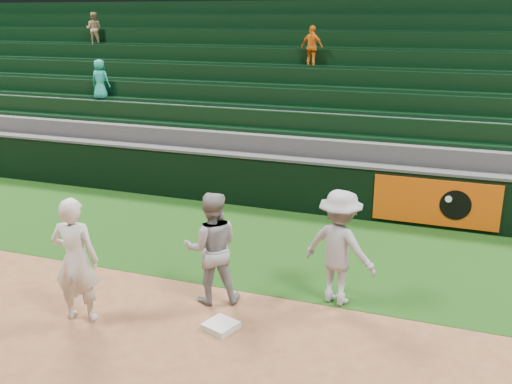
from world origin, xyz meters
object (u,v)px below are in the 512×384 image
first_base (221,326)px  baserunner (212,248)px  first_baseman (76,260)px  base_coach (339,248)px

first_base → baserunner: (-0.46, 0.77, 0.86)m
first_baseman → baserunner: first_baseman is taller
first_base → first_baseman: (-2.11, -0.44, 0.92)m
baserunner → base_coach: 2.00m
first_baseman → baserunner: bearing=-154.2°
first_baseman → first_base: bearing=-178.6°
baserunner → first_base: bearing=96.0°
first_base → first_baseman: 2.34m
first_baseman → baserunner: 2.04m
base_coach → first_base: bearing=60.7°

